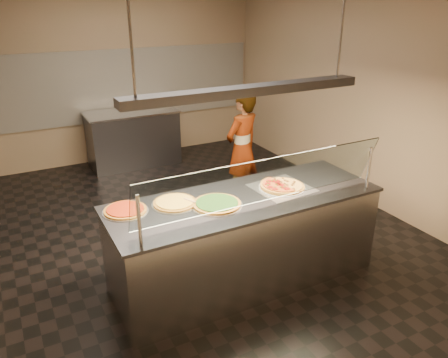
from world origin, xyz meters
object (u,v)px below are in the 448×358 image
perforated_tray (282,187)px  prep_table (133,138)px  pizza_cheese (175,202)px  worker (242,149)px  heat_lamp_housing (248,91)px  sneeze_guard (266,181)px  half_pizza_sausage (290,184)px  pizza_spinach (217,204)px  pizza_tomato (125,210)px  pizza_spatula (196,200)px  half_pizza_pepperoni (273,187)px  serving_counter (245,239)px

perforated_tray → prep_table: 3.85m
pizza_cheese → worker: 2.12m
heat_lamp_housing → perforated_tray: bearing=1.8°
sneeze_guard → half_pizza_sausage: bearing=33.7°
pizza_cheese → perforated_tray: bearing=-8.8°
sneeze_guard → pizza_spinach: 0.53m
heat_lamp_housing → worker: bearing=60.9°
sneeze_guard → worker: 2.20m
half_pizza_sausage → pizza_tomato: size_ratio=1.12×
pizza_spatula → worker: bearing=47.8°
pizza_spinach → perforated_tray: bearing=3.3°
heat_lamp_housing → pizza_tomato: bearing=167.7°
perforated_tray → half_pizza_sausage: half_pizza_sausage is taller
half_pizza_pepperoni → pizza_spinach: half_pizza_pepperoni is taller
sneeze_guard → pizza_spatula: (-0.47, 0.44, -0.27)m
worker → pizza_spatula: bearing=27.6°
half_pizza_pepperoni → prep_table: (-0.31, 3.80, -0.50)m
serving_counter → pizza_tomato: size_ratio=6.53×
perforated_tray → prep_table: perforated_tray is taller
half_pizza_sausage → pizza_cheese: (-1.19, 0.17, -0.01)m
half_pizza_sausage → prep_table: half_pizza_sausage is taller
worker → heat_lamp_housing: (-0.90, -1.62, 1.16)m
half_pizza_pepperoni → pizza_spinach: bearing=-176.2°
pizza_tomato → worker: (2.00, 1.37, -0.15)m
sneeze_guard → prep_table: sneeze_guard is taller
sneeze_guard → pizza_cheese: 0.89m
sneeze_guard → serving_counter: bearing=90.0°
sneeze_guard → heat_lamp_housing: (0.00, 0.34, 0.72)m
pizza_spinach → heat_lamp_housing: heat_lamp_housing is taller
pizza_cheese → worker: (1.56, 1.43, -0.15)m
perforated_tray → worker: size_ratio=0.36×
pizza_spinach → pizza_spatula: size_ratio=1.91×
pizza_tomato → heat_lamp_housing: bearing=-12.3°
pizza_spatula → heat_lamp_housing: 1.10m
serving_counter → pizza_tomato: 1.23m
serving_counter → sneeze_guard: 0.83m
pizza_spatula → prep_table: pizza_spatula is taller
perforated_tray → pizza_tomato: bearing=171.6°
half_pizza_pepperoni → half_pizza_sausage: size_ratio=1.00×
half_pizza_sausage → pizza_spatula: (-1.01, 0.08, 0.00)m
pizza_cheese → pizza_spatula: 0.20m
perforated_tray → pizza_cheese: size_ratio=1.33×
pizza_spinach → heat_lamp_housing: size_ratio=0.21×
serving_counter → perforated_tray: 0.64m
serving_counter → half_pizza_pepperoni: 0.60m
half_pizza_pepperoni → heat_lamp_housing: size_ratio=0.20×
half_pizza_sausage → heat_lamp_housing: heat_lamp_housing is taller
pizza_cheese → heat_lamp_housing: (0.66, -0.18, 1.01)m
pizza_spinach → prep_table: bearing=84.9°
half_pizza_pepperoni → pizza_spinach: size_ratio=0.96×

